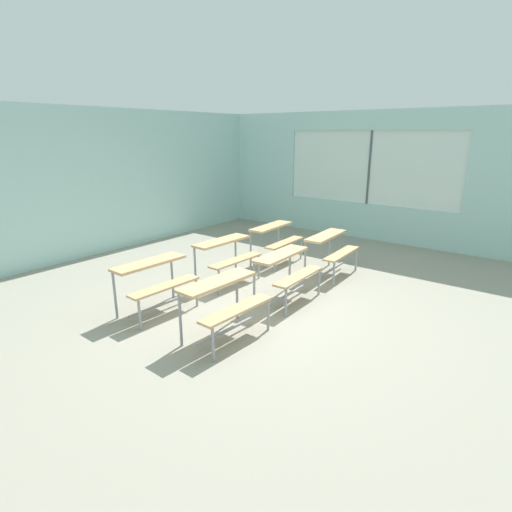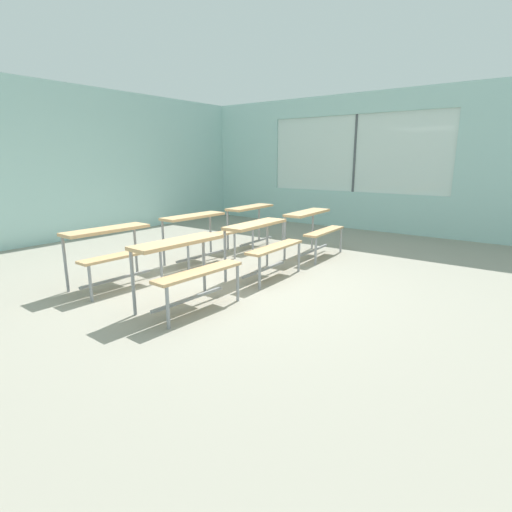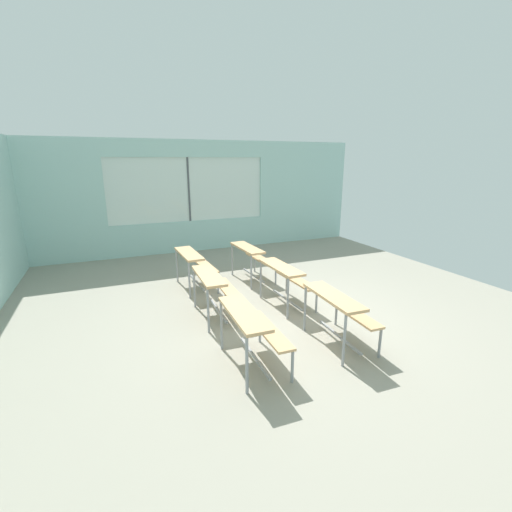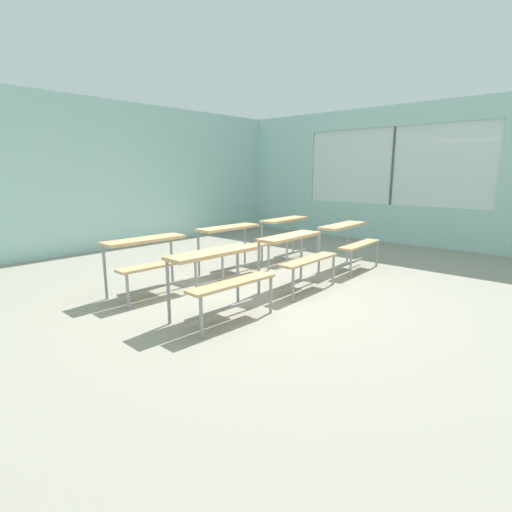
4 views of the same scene
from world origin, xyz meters
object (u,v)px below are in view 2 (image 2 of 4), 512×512
at_px(desk_bench_r1c0, 112,243).
at_px(desk_bench_r0c2, 313,223).
at_px(desk_bench_r1c2, 255,216).
at_px(desk_bench_r0c1, 262,236).
at_px(desk_bench_r1c1, 199,227).
at_px(desk_bench_r0c0, 185,258).

bearing_deg(desk_bench_r1c0, desk_bench_r0c2, -20.46).
xyz_separation_m(desk_bench_r1c0, desk_bench_r1c2, (2.98, -0.00, 0.00)).
bearing_deg(desk_bench_r0c1, desk_bench_r1c1, 86.46).
distance_m(desk_bench_r0c0, desk_bench_r1c0, 1.29).
xyz_separation_m(desk_bench_r0c2, desk_bench_r1c1, (-1.44, 1.22, 0.00)).
relative_size(desk_bench_r0c1, desk_bench_r1c2, 1.00).
relative_size(desk_bench_r0c1, desk_bench_r1c1, 1.00).
height_order(desk_bench_r0c2, desk_bench_r1c0, same).
xyz_separation_m(desk_bench_r0c1, desk_bench_r1c2, (1.49, 1.25, 0.00)).
height_order(desk_bench_r0c0, desk_bench_r1c1, same).
relative_size(desk_bench_r0c0, desk_bench_r1c1, 1.00).
relative_size(desk_bench_r0c0, desk_bench_r1c0, 1.00).
distance_m(desk_bench_r0c0, desk_bench_r1c2, 3.23).
height_order(desk_bench_r0c0, desk_bench_r1c2, same).
distance_m(desk_bench_r0c1, desk_bench_r1c1, 1.26).
xyz_separation_m(desk_bench_r0c0, desk_bench_r0c1, (1.47, 0.04, 0.00)).
relative_size(desk_bench_r0c1, desk_bench_r1c0, 1.00).
bearing_deg(desk_bench_r1c2, desk_bench_r0c2, -92.69).
height_order(desk_bench_r0c1, desk_bench_r1c1, same).
distance_m(desk_bench_r0c2, desk_bench_r1c0, 3.21).
bearing_deg(desk_bench_r0c2, desk_bench_r1c1, 137.01).
xyz_separation_m(desk_bench_r1c0, desk_bench_r1c1, (1.53, 0.00, 0.00)).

